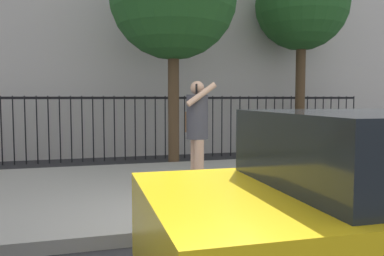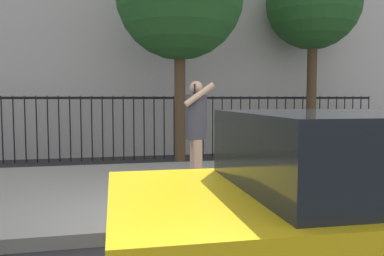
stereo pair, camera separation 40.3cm
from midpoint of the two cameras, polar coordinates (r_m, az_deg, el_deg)
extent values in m
plane|color=#28282B|center=(4.67, 7.90, -15.14)|extent=(60.00, 60.00, 0.00)
cube|color=#9E9B93|center=(6.67, 1.33, -8.47)|extent=(28.00, 4.40, 0.15)
cube|color=black|center=(10.14, -3.58, 4.30)|extent=(12.00, 0.04, 0.06)
cylinder|color=black|center=(10.29, -24.40, -0.26)|extent=(0.03, 0.03, 1.60)
cylinder|color=black|center=(10.24, -23.00, -0.24)|extent=(0.03, 0.03, 1.60)
cylinder|color=black|center=(10.19, -21.59, -0.22)|extent=(0.03, 0.03, 1.60)
cylinder|color=black|center=(10.15, -20.17, -0.20)|extent=(0.03, 0.03, 1.60)
cylinder|color=black|center=(10.12, -18.74, -0.18)|extent=(0.03, 0.03, 1.60)
cylinder|color=black|center=(10.09, -17.30, -0.15)|extent=(0.03, 0.03, 1.60)
cylinder|color=black|center=(10.08, -15.85, -0.13)|extent=(0.03, 0.03, 1.60)
cylinder|color=black|center=(10.06, -14.40, -0.11)|extent=(0.03, 0.03, 1.60)
cylinder|color=black|center=(10.06, -12.95, -0.08)|extent=(0.03, 0.03, 1.60)
cylinder|color=black|center=(10.06, -11.50, -0.06)|extent=(0.03, 0.03, 1.60)
cylinder|color=black|center=(10.06, -10.04, -0.04)|extent=(0.03, 0.03, 1.60)
cylinder|color=black|center=(10.08, -8.59, -0.01)|extent=(0.03, 0.03, 1.60)
cylinder|color=black|center=(10.09, -7.14, 0.01)|extent=(0.03, 0.03, 1.60)
cylinder|color=black|center=(10.12, -5.70, 0.03)|extent=(0.03, 0.03, 1.60)
cylinder|color=black|center=(10.15, -4.27, 0.05)|extent=(0.03, 0.03, 1.60)
cylinder|color=black|center=(10.19, -2.85, 0.08)|extent=(0.03, 0.03, 1.60)
cylinder|color=black|center=(10.24, -1.44, 0.10)|extent=(0.03, 0.03, 1.60)
cylinder|color=black|center=(10.29, -0.04, 0.12)|extent=(0.03, 0.03, 1.60)
cylinder|color=black|center=(10.34, 1.34, 0.14)|extent=(0.03, 0.03, 1.60)
cylinder|color=black|center=(10.41, 2.71, 0.17)|extent=(0.03, 0.03, 1.60)
cylinder|color=black|center=(10.47, 4.05, 0.19)|extent=(0.03, 0.03, 1.60)
cylinder|color=black|center=(10.55, 5.39, 0.21)|extent=(0.03, 0.03, 1.60)
cylinder|color=black|center=(10.63, 6.70, 0.23)|extent=(0.03, 0.03, 1.60)
cylinder|color=black|center=(10.71, 7.99, 0.25)|extent=(0.03, 0.03, 1.60)
cylinder|color=black|center=(10.80, 9.26, 0.27)|extent=(0.03, 0.03, 1.60)
cylinder|color=black|center=(10.90, 10.51, 0.29)|extent=(0.03, 0.03, 1.60)
cylinder|color=black|center=(11.00, 11.74, 0.30)|extent=(0.03, 0.03, 1.60)
cylinder|color=black|center=(11.11, 12.94, 0.32)|extent=(0.03, 0.03, 1.60)
cylinder|color=black|center=(11.22, 14.12, 0.34)|extent=(0.03, 0.03, 1.60)
cylinder|color=black|center=(11.33, 15.28, 0.36)|extent=(0.03, 0.03, 1.60)
cylinder|color=black|center=(11.45, 16.41, 0.37)|extent=(0.03, 0.03, 1.60)
cylinder|color=black|center=(11.58, 17.52, 0.39)|extent=(0.03, 0.03, 1.60)
cylinder|color=black|center=(11.71, 18.60, 0.41)|extent=(0.03, 0.03, 1.60)
cylinder|color=black|center=(11.84, 19.66, 0.42)|extent=(0.03, 0.03, 1.60)
cylinder|color=black|center=(11.98, 20.70, 0.44)|extent=(0.03, 0.03, 1.60)
cylinder|color=black|center=(12.12, 21.72, 0.45)|extent=(0.03, 0.03, 1.60)
cylinder|color=black|center=(12.26, 22.71, 0.46)|extent=(0.03, 0.03, 1.60)
cylinder|color=black|center=(12.41, 23.67, 0.48)|extent=(0.03, 0.03, 1.60)
cylinder|color=black|center=(12.56, 24.62, 0.49)|extent=(0.03, 0.03, 1.60)
cube|color=black|center=(3.26, 28.02, -2.81)|extent=(2.03, 1.64, 0.55)
cylinder|color=black|center=(3.66, 3.98, -15.34)|extent=(0.64, 0.23, 0.64)
cylinder|color=tan|center=(6.25, 2.66, -5.10)|extent=(0.15, 0.15, 0.76)
cylinder|color=tan|center=(6.44, 2.15, -4.82)|extent=(0.15, 0.15, 0.76)
cylinder|color=#3F3F47|center=(6.27, 2.42, 1.60)|extent=(0.35, 0.35, 0.69)
sphere|color=tan|center=(6.27, 2.43, 5.74)|extent=(0.21, 0.21, 0.21)
cylinder|color=tan|center=(6.07, 2.97, 4.79)|extent=(0.49, 0.10, 0.38)
cylinder|color=tan|center=(6.47, 1.92, 1.49)|extent=(0.09, 0.09, 0.53)
cube|color=black|center=(6.11, 2.29, 5.59)|extent=(0.01, 0.07, 0.15)
cube|color=brown|center=(6.53, 1.77, 0.79)|extent=(0.17, 0.28, 0.34)
cylinder|color=#4C3823|center=(8.83, -0.42, 4.00)|extent=(0.24, 0.24, 3.01)
cylinder|color=#4C3823|center=(10.96, 17.64, 4.74)|extent=(0.25, 0.25, 3.34)
sphere|color=#235623|center=(11.23, 17.92, 16.75)|extent=(2.43, 2.43, 2.43)
camera|label=1|loc=(0.20, -88.25, 0.13)|focal=37.50mm
camera|label=2|loc=(0.20, 91.75, -0.13)|focal=37.50mm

